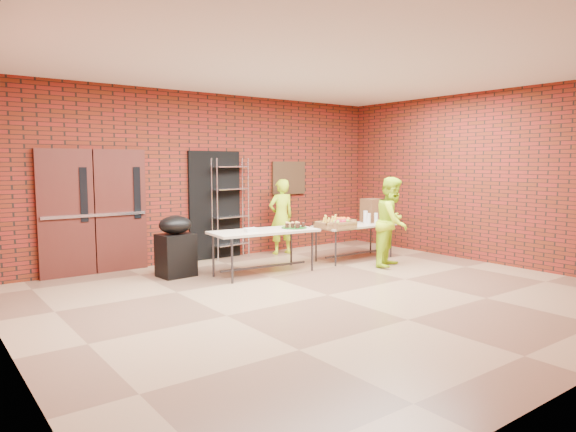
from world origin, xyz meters
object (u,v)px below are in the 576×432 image
object	(u,v)px
table_left	(264,234)
volunteer_woman	(281,217)
covered_grill	(176,246)
table_right	(355,227)
coffee_dispenser	(372,210)
wire_rack	(230,209)
volunteer_man	(392,222)

from	to	relation	value
table_left	volunteer_woman	world-z (taller)	volunteer_woman
table_left	covered_grill	bearing A→B (deg)	157.06
table_right	covered_grill	world-z (taller)	covered_grill
covered_grill	volunteer_woman	xyz separation A→B (m)	(2.64, 0.67, 0.27)
table_left	covered_grill	distance (m)	1.47
table_right	table_left	bearing A→B (deg)	-179.67
table_left	table_right	distance (m)	2.14
table_right	covered_grill	xyz separation A→B (m)	(-3.41, 0.68, -0.12)
coffee_dispenser	covered_grill	bearing A→B (deg)	171.92
wire_rack	volunteer_woman	world-z (taller)	wire_rack
wire_rack	volunteer_man	world-z (taller)	wire_rack
table_left	coffee_dispenser	xyz separation A→B (m)	(2.72, 0.14, 0.24)
table_left	table_right	bearing A→B (deg)	6.63
table_right	coffee_dispenser	world-z (taller)	coffee_dispenser
table_left	volunteer_man	distance (m)	2.39
table_left	coffee_dispenser	bearing A→B (deg)	8.95
volunteer_man	wire_rack	bearing A→B (deg)	104.38
table_right	covered_grill	size ratio (longest dim) A/B	1.65
table_right	volunteer_woman	size ratio (longest dim) A/B	1.08
volunteer_woman	volunteer_man	distance (m)	2.39
volunteer_woman	table_right	bearing A→B (deg)	125.17
coffee_dispenser	covered_grill	world-z (taller)	coffee_dispenser
covered_grill	coffee_dispenser	bearing A→B (deg)	-12.79
wire_rack	volunteer_man	distance (m)	3.13
coffee_dispenser	volunteer_woman	distance (m)	1.84
wire_rack	table_left	world-z (taller)	wire_rack
table_left	coffee_dispenser	size ratio (longest dim) A/B	4.01
table_left	coffee_dispenser	distance (m)	2.74
table_left	volunteer_man	world-z (taller)	volunteer_man
covered_grill	volunteer_man	world-z (taller)	volunteer_man
coffee_dispenser	volunteer_man	world-z (taller)	volunteer_man
table_left	table_right	xyz separation A→B (m)	(2.13, 0.02, -0.06)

